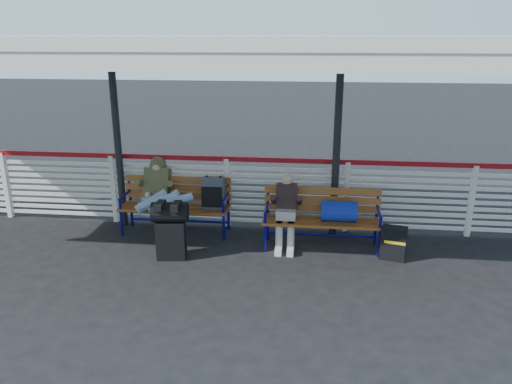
# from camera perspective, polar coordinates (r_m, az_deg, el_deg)

# --- Properties ---
(ground) EXTENTS (60.00, 60.00, 0.00)m
(ground) POSITION_cam_1_polar(r_m,az_deg,el_deg) (6.99, -5.89, -9.53)
(ground) COLOR black
(ground) RESTS_ON ground
(fence) EXTENTS (12.08, 0.08, 1.24)m
(fence) POSITION_cam_1_polar(r_m,az_deg,el_deg) (8.48, -3.34, 0.28)
(fence) COLOR silver
(fence) RESTS_ON ground
(canopy) EXTENTS (12.60, 3.60, 3.16)m
(canopy) POSITION_cam_1_polar(r_m,az_deg,el_deg) (7.08, -5.15, 16.41)
(canopy) COLOR silver
(canopy) RESTS_ON ground
(luggage_stack) EXTENTS (0.55, 0.35, 0.87)m
(luggage_stack) POSITION_cam_1_polar(r_m,az_deg,el_deg) (7.40, -9.73, -4.10)
(luggage_stack) COLOR black
(luggage_stack) RESTS_ON ground
(bench_left) EXTENTS (1.80, 0.56, 0.97)m
(bench_left) POSITION_cam_1_polar(r_m,az_deg,el_deg) (8.28, -7.59, -0.63)
(bench_left) COLOR brown
(bench_left) RESTS_ON ground
(bench_right) EXTENTS (1.80, 0.56, 0.92)m
(bench_right) POSITION_cam_1_polar(r_m,az_deg,el_deg) (7.70, 8.37, -2.30)
(bench_right) COLOR brown
(bench_right) RESTS_ON ground
(traveler_man) EXTENTS (0.94, 1.64, 0.77)m
(traveler_man) POSITION_cam_1_polar(r_m,az_deg,el_deg) (8.04, -10.86, -0.54)
(traveler_man) COLOR #89A4B9
(traveler_man) RESTS_ON ground
(companion_person) EXTENTS (0.32, 0.66, 1.15)m
(companion_person) POSITION_cam_1_polar(r_m,az_deg,el_deg) (7.68, 3.45, -2.08)
(companion_person) COLOR #AAA59A
(companion_person) RESTS_ON ground
(suitcase_side) EXTENTS (0.40, 0.30, 0.50)m
(suitcase_side) POSITION_cam_1_polar(r_m,az_deg,el_deg) (7.62, 15.43, -5.65)
(suitcase_side) COLOR black
(suitcase_side) RESTS_ON ground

